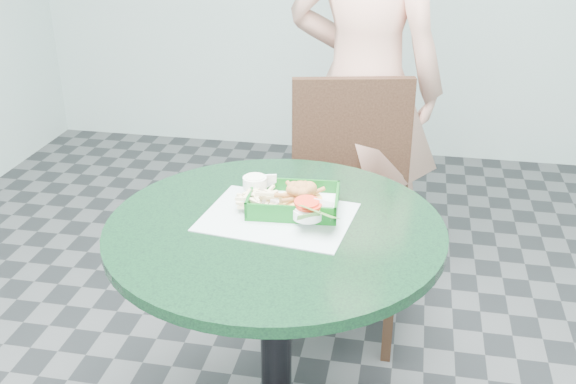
% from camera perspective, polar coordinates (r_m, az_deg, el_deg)
% --- Properties ---
extents(cafe_table, '(0.89, 0.89, 0.75)m').
position_cam_1_polar(cafe_table, '(1.86, -1.06, -7.87)').
color(cafe_table, black).
rests_on(cafe_table, floor).
extents(dining_chair, '(0.45, 0.45, 0.93)m').
position_cam_1_polar(dining_chair, '(2.52, 4.99, 0.20)').
color(dining_chair, '#341E13').
rests_on(dining_chair, floor).
extents(diner_person, '(0.78, 0.58, 1.93)m').
position_cam_1_polar(diner_person, '(2.64, 6.58, 11.23)').
color(diner_person, tan).
rests_on(diner_person, floor).
extents(placemat, '(0.42, 0.34, 0.00)m').
position_cam_1_polar(placemat, '(1.81, -0.87, -2.69)').
color(placemat, '#A8BBBA').
rests_on(placemat, cafe_table).
extents(food_basket, '(0.24, 0.18, 0.05)m').
position_cam_1_polar(food_basket, '(1.84, 0.48, -1.58)').
color(food_basket, '#0A5716').
rests_on(food_basket, placemat).
extents(crab_sandwich, '(0.12, 0.12, 0.07)m').
position_cam_1_polar(crab_sandwich, '(1.83, 1.07, -0.71)').
color(crab_sandwich, gold).
rests_on(crab_sandwich, food_basket).
extents(fries_pile, '(0.11, 0.11, 0.04)m').
position_cam_1_polar(fries_pile, '(1.85, -2.29, -0.90)').
color(fries_pile, beige).
rests_on(fries_pile, food_basket).
extents(sauce_ramekin, '(0.07, 0.07, 0.04)m').
position_cam_1_polar(sauce_ramekin, '(1.90, -2.65, 0.38)').
color(sauce_ramekin, white).
rests_on(sauce_ramekin, food_basket).
extents(garnish_cup, '(0.12, 0.12, 0.05)m').
position_cam_1_polar(garnish_cup, '(1.75, 1.69, -2.20)').
color(garnish_cup, white).
rests_on(garnish_cup, food_basket).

